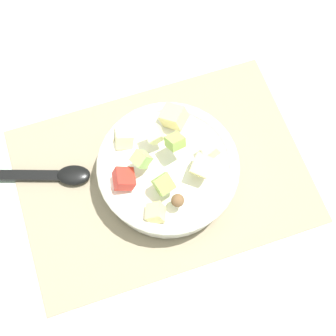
{
  "coord_description": "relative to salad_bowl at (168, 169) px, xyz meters",
  "views": [
    {
      "loc": [
        0.09,
        0.29,
        0.78
      ],
      "look_at": [
        -0.01,
        0.01,
        0.05
      ],
      "focal_mm": 52.65,
      "sensor_mm": 36.0,
      "label": 1
    }
  ],
  "objects": [
    {
      "name": "serving_spoon",
      "position": [
        0.19,
        -0.06,
        -0.03
      ],
      "size": [
        0.2,
        0.09,
        0.01
      ],
      "color": "black",
      "rests_on": "placemat"
    },
    {
      "name": "ground_plane",
      "position": [
        0.01,
        -0.01,
        -0.04
      ],
      "size": [
        2.4,
        2.4,
        0.0
      ],
      "primitive_type": "plane",
      "color": "silver"
    },
    {
      "name": "placemat",
      "position": [
        0.01,
        -0.01,
        -0.04
      ],
      "size": [
        0.48,
        0.33,
        0.01
      ],
      "primitive_type": "cube",
      "color": "gray",
      "rests_on": "ground_plane"
    },
    {
      "name": "salad_bowl",
      "position": [
        0.0,
        0.0,
        0.0
      ],
      "size": [
        0.23,
        0.23,
        0.11
      ],
      "color": "white",
      "rests_on": "placemat"
    }
  ]
}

